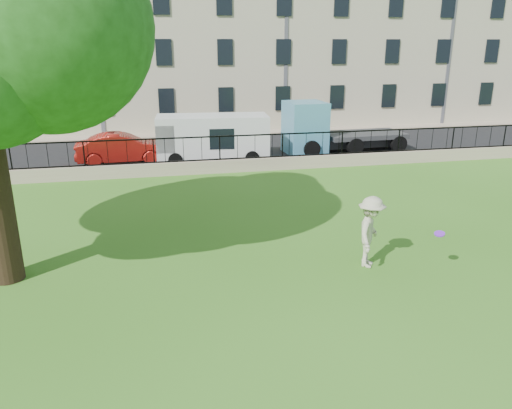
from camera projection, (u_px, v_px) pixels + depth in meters
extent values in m
plane|color=#346B19|center=(290.00, 291.00, 12.23)|extent=(120.00, 120.00, 0.00)
cube|color=tan|center=(220.00, 166.00, 23.29)|extent=(50.00, 0.40, 0.60)
cube|color=black|center=(220.00, 159.00, 23.19)|extent=(50.00, 0.05, 0.06)
cube|color=black|center=(219.00, 136.00, 22.86)|extent=(50.00, 0.05, 0.06)
cube|color=black|center=(208.00, 152.00, 27.75)|extent=(60.00, 9.00, 0.01)
cube|color=tan|center=(199.00, 135.00, 32.57)|extent=(60.00, 1.40, 0.12)
cube|color=#BAAD94|center=(187.00, 32.00, 35.86)|extent=(56.00, 10.00, 13.00)
sphere|color=#1D4A13|center=(46.00, 27.00, 10.59)|extent=(4.56, 4.56, 4.56)
imported|color=#BFBB9B|center=(370.00, 232.00, 13.34)|extent=(1.31, 1.46, 1.97)
cylinder|color=#7B26D7|center=(440.00, 234.00, 12.79)|extent=(0.33, 0.34, 0.12)
imported|color=#AE1C15|center=(123.00, 148.00, 24.97)|extent=(4.62, 1.81, 1.50)
cube|color=silver|center=(213.00, 139.00, 25.25)|extent=(5.71, 2.62, 2.33)
cube|color=#529BC0|center=(344.00, 126.00, 27.59)|extent=(6.73, 2.67, 2.78)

